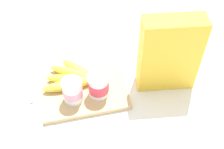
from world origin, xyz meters
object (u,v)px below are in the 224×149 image
Objects in this scene: cutting_board at (84,90)px; yogurt_cup_front at (99,85)px; yogurt_cup_back at (73,91)px; spoon at (26,106)px; cereal_box at (169,54)px; banana_bunch at (72,77)px.

cutting_board is 3.38× the size of yogurt_cup_front.
spoon is at bearing -5.00° from yogurt_cup_back.
cereal_box is 0.35m from banana_bunch.
yogurt_cup_back is at bearing 85.12° from banana_bunch.
cutting_board reaches higher than spoon.
cutting_board is 0.06m from banana_bunch.
yogurt_cup_front is at bearing -168.93° from cereal_box.
cutting_board is at bearing -175.87° from cereal_box.
cutting_board is at bearing -173.48° from spoon.
spoon is at bearing -171.75° from cereal_box.
cutting_board is at bearing -33.65° from yogurt_cup_front.
spoon is at bearing 6.52° from cutting_board.
cereal_box is 0.26m from yogurt_cup_front.
spoon is (0.50, 0.01, -0.14)m from cereal_box.
cutting_board is at bearing 124.03° from banana_bunch.
cereal_box is at bearing -176.61° from yogurt_cup_back.
banana_bunch is at bearing -55.97° from cutting_board.
banana_bunch is at bearing -44.72° from yogurt_cup_front.
banana_bunch is 1.80× the size of spoon.
yogurt_cup_back is 0.45× the size of banana_bunch.
cereal_box is 0.34m from yogurt_cup_back.
banana_bunch is at bearing -157.43° from spoon.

